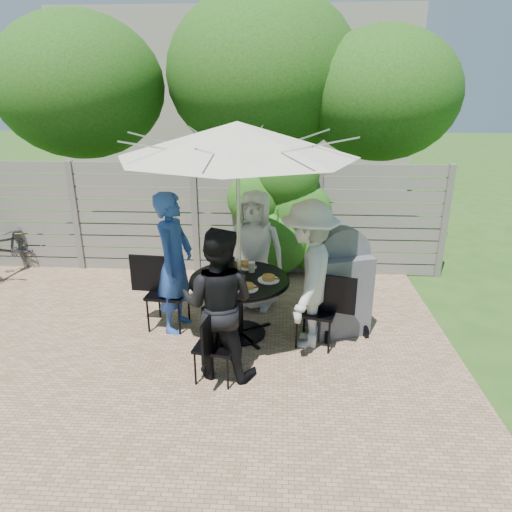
# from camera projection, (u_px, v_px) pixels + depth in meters

# --- Properties ---
(backyard_envelope) EXTENTS (60.00, 60.00, 5.00)m
(backyard_envelope) POSITION_uv_depth(u_px,v_px,m) (240.00, 100.00, 13.72)
(backyard_envelope) COLOR #2B4D18
(backyard_envelope) RESTS_ON ground
(patio_table) EXTENTS (1.38, 1.38, 0.78)m
(patio_table) POSITION_uv_depth(u_px,v_px,m) (240.00, 296.00, 5.58)
(patio_table) COLOR black
(patio_table) RESTS_ON ground
(umbrella) EXTENTS (3.10, 3.10, 2.60)m
(umbrella) POSITION_uv_depth(u_px,v_px,m) (237.00, 139.00, 4.93)
(umbrella) COLOR silver
(umbrella) RESTS_ON ground
(chair_back) EXTENTS (0.54, 0.72, 0.95)m
(chair_back) POSITION_uv_depth(u_px,v_px,m) (257.00, 284.00, 6.55)
(chair_back) COLOR black
(chair_back) RESTS_ON ground
(person_back) EXTENTS (0.90, 0.67, 1.69)m
(person_back) POSITION_uv_depth(u_px,v_px,m) (255.00, 251.00, 6.23)
(person_back) COLOR silver
(person_back) RESTS_ON ground
(chair_left) EXTENTS (0.73, 0.51, 0.98)m
(chair_left) POSITION_uv_depth(u_px,v_px,m) (167.00, 306.00, 5.87)
(chair_left) COLOR black
(chair_left) RESTS_ON ground
(person_left) EXTENTS (0.54, 0.72, 1.80)m
(person_left) POSITION_uv_depth(u_px,v_px,m) (174.00, 263.00, 5.63)
(person_left) COLOR #264AA7
(person_left) RESTS_ON ground
(chair_front) EXTENTS (0.47, 0.64, 0.84)m
(chair_front) POSITION_uv_depth(u_px,v_px,m) (216.00, 359.00, 4.80)
(chair_front) COLOR black
(chair_front) RESTS_ON ground
(person_front) EXTENTS (0.90, 0.76, 1.66)m
(person_front) POSITION_uv_depth(u_px,v_px,m) (218.00, 304.00, 4.72)
(person_front) COLOR black
(person_front) RESTS_ON ground
(chair_right) EXTENTS (0.71, 0.55, 0.92)m
(chair_right) POSITION_uv_depth(u_px,v_px,m) (318.00, 324.00, 5.46)
(chair_right) COLOR black
(chair_right) RESTS_ON ground
(person_right) EXTENTS (0.85, 1.25, 1.78)m
(person_right) POSITION_uv_depth(u_px,v_px,m) (308.00, 276.00, 5.28)
(person_right) COLOR beige
(person_right) RESTS_ON ground
(plate_back) EXTENTS (0.26, 0.26, 0.06)m
(plate_back) POSITION_uv_depth(u_px,v_px,m) (247.00, 265.00, 5.82)
(plate_back) COLOR white
(plate_back) RESTS_ON patio_table
(plate_left) EXTENTS (0.26, 0.26, 0.06)m
(plate_left) POSITION_uv_depth(u_px,v_px,m) (211.00, 273.00, 5.56)
(plate_left) COLOR white
(plate_left) RESTS_ON patio_table
(plate_front) EXTENTS (0.26, 0.26, 0.06)m
(plate_front) POSITION_uv_depth(u_px,v_px,m) (231.00, 288.00, 5.16)
(plate_front) COLOR white
(plate_front) RESTS_ON patio_table
(plate_right) EXTENTS (0.26, 0.26, 0.06)m
(plate_right) POSITION_uv_depth(u_px,v_px,m) (269.00, 279.00, 5.41)
(plate_right) COLOR white
(plate_right) RESTS_ON patio_table
(plate_extra) EXTENTS (0.24, 0.24, 0.06)m
(plate_extra) POSITION_uv_depth(u_px,v_px,m) (248.00, 287.00, 5.17)
(plate_extra) COLOR white
(plate_extra) RESTS_ON patio_table
(glass_back) EXTENTS (0.07, 0.07, 0.14)m
(glass_back) POSITION_uv_depth(u_px,v_px,m) (237.00, 264.00, 5.73)
(glass_back) COLOR silver
(glass_back) RESTS_ON patio_table
(glass_left) EXTENTS (0.07, 0.07, 0.14)m
(glass_left) POSITION_uv_depth(u_px,v_px,m) (216.00, 274.00, 5.43)
(glass_left) COLOR silver
(glass_left) RESTS_ON patio_table
(glass_front) EXTENTS (0.07, 0.07, 0.14)m
(glass_front) POSITION_uv_depth(u_px,v_px,m) (242.00, 282.00, 5.21)
(glass_front) COLOR silver
(glass_front) RESTS_ON patio_table
(syrup_jug) EXTENTS (0.09, 0.09, 0.16)m
(syrup_jug) POSITION_uv_depth(u_px,v_px,m) (236.00, 270.00, 5.53)
(syrup_jug) COLOR #59280C
(syrup_jug) RESTS_ON patio_table
(coffee_cup) EXTENTS (0.08, 0.08, 0.12)m
(coffee_cup) POSITION_uv_depth(u_px,v_px,m) (252.00, 267.00, 5.65)
(coffee_cup) COLOR #C6B293
(coffee_cup) RESTS_ON patio_table
(bicycle) EXTENTS (1.00, 2.00, 1.00)m
(bicycle) POSITION_uv_depth(u_px,v_px,m) (5.00, 248.00, 7.40)
(bicycle) COLOR #333338
(bicycle) RESTS_ON ground
(bbq_grill) EXTENTS (0.81, 0.71, 1.38)m
(bbq_grill) POSITION_uv_depth(u_px,v_px,m) (339.00, 285.00, 5.67)
(bbq_grill) COLOR #58585D
(bbq_grill) RESTS_ON ground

